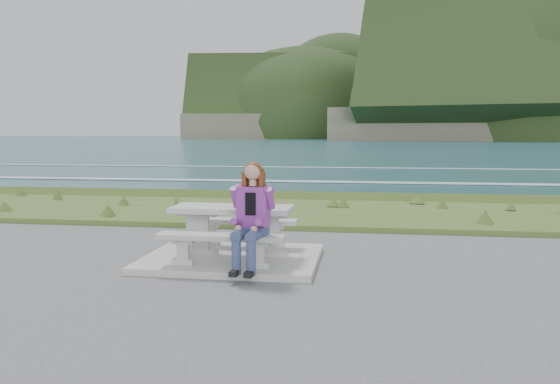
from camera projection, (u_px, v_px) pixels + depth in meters
The scene contains 8 objects.
concrete_slab at pixel (233, 258), 8.30m from camera, with size 2.60×2.10×0.10m, color #A1A19C.
picnic_table at pixel (232, 217), 8.23m from camera, with size 1.80×0.75×0.75m.
bench_landward at pixel (220, 241), 7.57m from camera, with size 1.80×0.35×0.45m.
bench_seaward at pixel (242, 225), 8.94m from camera, with size 1.80×0.35×0.45m.
grass_verge at pixel (282, 214), 13.22m from camera, with size 160.00×4.50×0.22m, color #385620.
shore_drop at pixel (296, 200), 16.07m from camera, with size 160.00×0.80×2.20m, color brown.
ocean at pixel (331, 195), 33.15m from camera, with size 1600.00×1600.00×0.09m.
seated_woman at pixel (250, 231), 7.34m from camera, with size 0.48×0.77×1.46m.
Camera 1 is at (1.96, -7.94, 1.94)m, focal length 35.00 mm.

